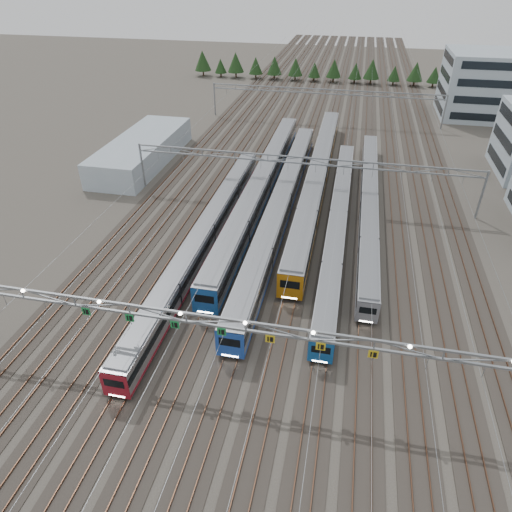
% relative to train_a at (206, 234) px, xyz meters
% --- Properties ---
extents(ground, '(400.00, 400.00, 0.00)m').
position_rel_train_a_xyz_m(ground, '(11.25, -23.03, -2.03)').
color(ground, '#47423A').
rests_on(ground, ground).
extents(track_bed, '(54.00, 260.00, 5.42)m').
position_rel_train_a_xyz_m(track_bed, '(11.25, 76.97, -0.54)').
color(track_bed, '#2D2823').
rests_on(track_bed, ground).
extents(train_a, '(2.74, 55.75, 3.56)m').
position_rel_train_a_xyz_m(train_a, '(0.00, 0.00, 0.00)').
color(train_a, black).
rests_on(train_a, ground).
extents(train_b, '(3.12, 64.25, 4.07)m').
position_rel_train_a_xyz_m(train_b, '(4.50, 17.24, 0.26)').
color(train_b, black).
rests_on(train_b, ground).
extents(train_c, '(3.02, 64.22, 3.94)m').
position_rel_train_a_xyz_m(train_c, '(9.00, 11.27, 0.19)').
color(train_c, black).
rests_on(train_c, ground).
extents(train_d, '(3.17, 66.17, 4.14)m').
position_rel_train_a_xyz_m(train_d, '(13.50, 22.77, 0.29)').
color(train_d, black).
rests_on(train_d, ground).
extents(train_e, '(2.60, 55.81, 3.38)m').
position_rel_train_a_xyz_m(train_e, '(18.00, 8.28, -0.09)').
color(train_e, black).
rests_on(train_e, ground).
extents(train_f, '(2.56, 55.84, 3.33)m').
position_rel_train_a_xyz_m(train_f, '(22.50, 15.37, -0.12)').
color(train_f, black).
rests_on(train_f, ground).
extents(gantry_near, '(56.36, 0.61, 8.08)m').
position_rel_train_a_xyz_m(gantry_near, '(11.20, -23.15, 5.06)').
color(gantry_near, gray).
rests_on(gantry_near, ground).
extents(gantry_mid, '(56.36, 0.36, 8.00)m').
position_rel_train_a_xyz_m(gantry_mid, '(11.25, 16.97, 4.36)').
color(gantry_mid, gray).
rests_on(gantry_mid, ground).
extents(gantry_far, '(56.36, 0.36, 8.00)m').
position_rel_train_a_xyz_m(gantry_far, '(11.25, 61.97, 4.36)').
color(gantry_far, gray).
rests_on(gantry_far, ground).
extents(depot_bldg_north, '(22.00, 18.00, 15.44)m').
position_rel_train_a_xyz_m(depot_bldg_north, '(50.88, 75.46, 5.69)').
color(depot_bldg_north, '#A1B5C0').
rests_on(depot_bldg_north, ground).
extents(west_shed, '(10.00, 30.00, 4.80)m').
position_rel_train_a_xyz_m(west_shed, '(-21.76, 27.92, 0.37)').
color(west_shed, '#A1B5C0').
rests_on(west_shed, ground).
extents(treeline, '(87.50, 5.60, 7.02)m').
position_rel_train_a_xyz_m(treeline, '(7.20, 104.70, 2.20)').
color(treeline, '#332114').
rests_on(treeline, ground).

